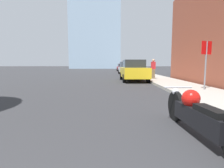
% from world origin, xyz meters
% --- Properties ---
extents(sidewalk, '(2.51, 240.00, 0.15)m').
position_xyz_m(sidewalk, '(5.23, 40.00, 0.07)').
color(sidewalk, '#9E998E').
rests_on(sidewalk, ground_plane).
extents(distant_tower, '(18.28, 18.28, 51.15)m').
position_xyz_m(distant_tower, '(-5.89, 71.35, 25.58)').
color(distant_tower, '#8CA5BC').
rests_on(distant_tower, ground_plane).
extents(motorcycle, '(0.62, 2.61, 0.82)m').
position_xyz_m(motorcycle, '(2.91, 3.77, 0.41)').
color(motorcycle, black).
rests_on(motorcycle, ground_plane).
extents(parked_car_yellow, '(2.12, 4.52, 1.70)m').
position_xyz_m(parked_car_yellow, '(2.90, 14.85, 0.85)').
color(parked_car_yellow, gold).
rests_on(parked_car_yellow, ground_plane).
extents(parked_car_silver, '(2.12, 4.39, 1.75)m').
position_xyz_m(parked_car_silver, '(2.90, 25.34, 0.85)').
color(parked_car_silver, '#BCBCC1').
rests_on(parked_car_silver, ground_plane).
extents(parked_car_red, '(2.25, 4.01, 1.56)m').
position_xyz_m(parked_car_red, '(2.81, 37.37, 0.81)').
color(parked_car_red, red).
rests_on(parked_car_red, ground_plane).
extents(stop_sign, '(0.57, 0.26, 2.23)m').
position_xyz_m(stop_sign, '(5.61, 8.88, 1.67)').
color(stop_sign, slate).
rests_on(stop_sign, sidewalk).
extents(pedestrian, '(0.36, 0.23, 1.65)m').
position_xyz_m(pedestrian, '(4.63, 15.53, 0.99)').
color(pedestrian, brown).
rests_on(pedestrian, sidewalk).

